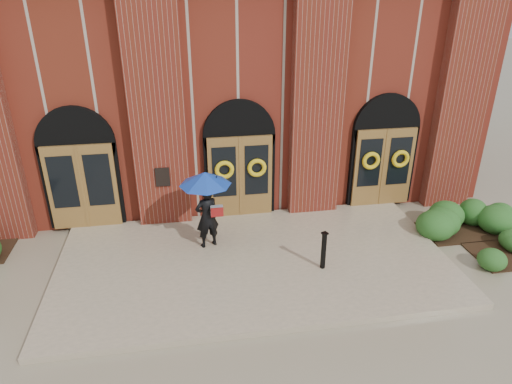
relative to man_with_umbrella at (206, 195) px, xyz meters
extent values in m
plane|color=gray|center=(1.12, -1.05, -1.66)|extent=(90.00, 90.00, 0.00)
cube|color=tan|center=(1.12, -0.90, -1.58)|extent=(10.00, 5.30, 0.15)
cube|color=maroon|center=(1.12, 7.85, 1.84)|extent=(16.00, 12.00, 7.00)
cube|color=black|center=(-1.13, 1.42, -0.01)|extent=(0.40, 0.05, 0.55)
cube|color=maroon|center=(-1.13, 1.68, 1.84)|extent=(1.50, 0.45, 7.00)
cube|color=maroon|center=(3.37, 1.68, 1.84)|extent=(1.50, 0.45, 7.00)
cube|color=maroon|center=(7.87, 1.68, 1.84)|extent=(1.50, 0.45, 7.00)
cube|color=olive|center=(-3.38, 1.66, -0.26)|extent=(1.90, 0.10, 2.50)
cylinder|color=black|center=(-3.38, 1.80, 0.99)|extent=(2.10, 0.22, 2.10)
cube|color=olive|center=(1.12, 1.66, -0.26)|extent=(1.90, 0.10, 2.50)
cylinder|color=black|center=(1.12, 1.80, 0.99)|extent=(2.10, 0.22, 2.10)
cube|color=olive|center=(5.62, 1.66, -0.26)|extent=(1.90, 0.10, 2.50)
cylinder|color=black|center=(5.62, 1.80, 0.99)|extent=(2.10, 0.22, 2.10)
torus|color=yellow|center=(0.64, 1.54, 0.04)|extent=(0.57, 0.13, 0.57)
torus|color=yellow|center=(1.60, 1.54, 0.04)|extent=(0.57, 0.13, 0.57)
torus|color=yellow|center=(5.14, 1.54, 0.04)|extent=(0.57, 0.13, 0.57)
torus|color=yellow|center=(6.10, 1.54, 0.04)|extent=(0.57, 0.13, 0.57)
imported|color=black|center=(0.00, 0.00, -0.63)|extent=(0.73, 0.59, 1.75)
cone|color=#153BA4|center=(0.00, 0.00, 0.47)|extent=(1.70, 1.70, 0.35)
cylinder|color=black|center=(0.05, -0.05, 0.01)|extent=(0.02, 0.02, 0.58)
cube|color=#979A9C|center=(0.25, -0.14, -0.40)|extent=(0.36, 0.26, 0.26)
cube|color=maroon|center=(0.25, -0.23, -0.40)|extent=(0.32, 0.12, 0.26)
cube|color=black|center=(2.74, -1.55, -1.02)|extent=(0.11, 0.11, 0.98)
cube|color=black|center=(2.74, -1.55, -0.51)|extent=(0.18, 0.18, 0.04)
ellipsoid|color=#24541D|center=(7.88, -0.22, -1.28)|extent=(2.94, 1.18, 0.75)
ellipsoid|color=#24511D|center=(7.74, -1.59, -1.40)|extent=(1.43, 1.23, 0.51)
camera|label=1|loc=(-0.49, -10.71, 5.05)|focal=32.00mm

